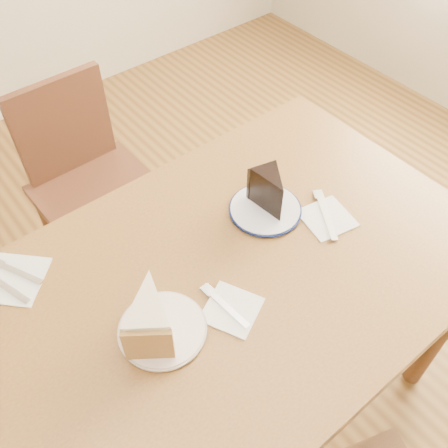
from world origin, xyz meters
The scene contains 14 objects.
ground centered at (0.00, 0.00, 0.00)m, with size 4.00×4.00×0.00m, color #472E12.
table centered at (0.00, 0.00, 0.65)m, with size 1.20×0.80×0.75m.
chair_far centered at (-0.02, 0.77, 0.45)m, with size 0.40×0.40×0.81m.
plate_cream centered at (-0.23, -0.03, 0.76)m, with size 0.18×0.18×0.01m, color white.
plate_navy centered at (0.17, 0.09, 0.76)m, with size 0.18×0.18×0.01m, color white.
carrot_cake centered at (-0.24, -0.01, 0.81)m, with size 0.09×0.13×0.09m, color #F3E5C9, non-canonical shape.
chocolate_cake centered at (0.18, 0.09, 0.81)m, with size 0.07×0.10×0.09m, color black, non-canonical shape.
napkin_cream centered at (-0.08, -0.08, 0.75)m, with size 0.11×0.11×0.00m, color white.
napkin_navy centered at (0.27, -0.03, 0.75)m, with size 0.12×0.12×0.00m, color white.
napkin_spare centered at (-0.42, 0.29, 0.75)m, with size 0.14×0.14×0.00m, color white.
fork_cream centered at (-0.09, -0.07, 0.76)m, with size 0.01×0.14×0.00m, color silver.
knife_navy centered at (0.28, -0.02, 0.76)m, with size 0.02×0.17×0.00m, color white.
fork_spare centered at (-0.40, 0.30, 0.76)m, with size 0.01×0.14×0.00m, color silver.
knife_spare centered at (-0.44, 0.29, 0.76)m, with size 0.01×0.16×0.00m, color silver.
Camera 1 is at (-0.46, -0.52, 1.69)m, focal length 40.00 mm.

